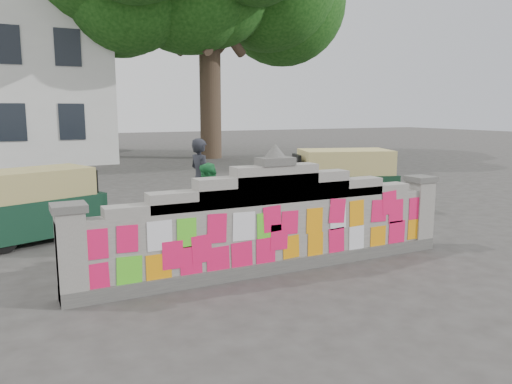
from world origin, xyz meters
TOP-DOWN VIEW (x-y plane):
  - ground at (0.00, 0.00)m, footprint 100.00×100.00m
  - parapet_wall at (-0.00, -0.01)m, footprint 6.48×0.44m
  - cyclist_bike at (-0.09, 3.08)m, footprint 1.99×0.99m
  - cyclist_rider at (-0.09, 3.08)m, footprint 0.51×0.68m
  - pedestrian at (-0.34, 2.00)m, footprint 0.59×0.76m
  - rickshaw_left at (-3.19, 3.73)m, footprint 2.59×1.84m
  - rickshaw_right at (3.80, 3.44)m, footprint 2.86×1.97m

SIDE VIEW (x-z plane):
  - ground at x=0.00m, z-range 0.00..0.00m
  - cyclist_bike at x=-0.09m, z-range 0.00..1.00m
  - rickshaw_left at x=-3.19m, z-range 0.03..1.42m
  - parapet_wall at x=0.00m, z-range -0.26..1.75m
  - pedestrian at x=-0.34m, z-range 0.00..1.54m
  - rickshaw_right at x=3.80m, z-range 0.03..1.57m
  - cyclist_rider at x=-0.09m, z-range 0.00..1.69m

